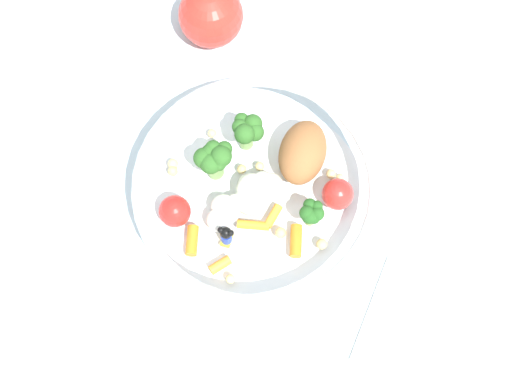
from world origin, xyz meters
name	(u,v)px	position (x,y,z in m)	size (l,w,h in m)	color
ground_plane	(249,195)	(0.00, 0.00, 0.00)	(2.40, 2.40, 0.00)	silver
food_container	(258,187)	(0.00, -0.01, 0.03)	(0.25, 0.25, 0.07)	white
loose_apple	(211,15)	(0.10, 0.18, 0.04)	(0.07, 0.07, 0.08)	red
folded_napkin	(434,333)	(0.04, -0.23, 0.00)	(0.11, 0.13, 0.01)	silver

